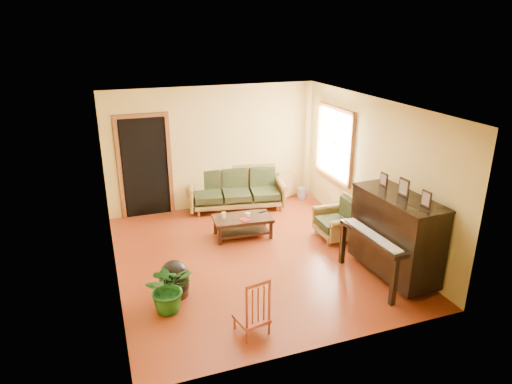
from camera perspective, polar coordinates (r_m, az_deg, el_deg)
name	(u,v)px	position (r m, az deg, el deg)	size (l,w,h in m)	color
floor	(253,256)	(7.94, -0.37, -8.04)	(5.00, 5.00, 0.00)	maroon
doorway	(145,168)	(9.52, -13.70, 2.97)	(1.08, 0.16, 2.05)	black
window	(335,143)	(9.38, 9.82, 6.01)	(0.12, 1.36, 1.46)	white
sofa	(236,190)	(9.76, -2.45, 0.30)	(2.02, 0.85, 0.87)	olive
coffee_table	(243,227)	(8.57, -1.67, -4.36)	(1.08, 0.59, 0.39)	black
armchair	(336,218)	(8.56, 9.95, -3.28)	(0.74, 0.78, 0.78)	olive
piano	(395,237)	(7.39, 17.02, -5.40)	(0.91, 1.54, 1.36)	black
footstool	(175,282)	(6.93, -10.14, -11.05)	(0.43, 0.43, 0.41)	black
red_chair	(252,305)	(5.99, -0.56, -13.90)	(0.38, 0.42, 0.82)	maroon
leaning_frame	(288,184)	(10.44, 3.96, 1.02)	(0.49, 0.11, 0.65)	#AD8839
ceramic_crock	(302,193)	(10.47, 5.77, -0.15)	(0.20, 0.20, 0.25)	#364FA3
potted_plant	(169,288)	(6.52, -10.85, -11.65)	(0.65, 0.57, 0.73)	#19581A
book	(241,221)	(8.31, -1.85, -3.62)	(0.15, 0.20, 0.02)	maroon
candle	(224,215)	(8.44, -4.06, -2.91)	(0.07, 0.07, 0.12)	white
glass_jar	(248,214)	(8.52, -1.04, -2.83)	(0.09, 0.09, 0.06)	silver
remote	(263,212)	(8.71, 0.83, -2.48)	(0.15, 0.04, 0.02)	black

